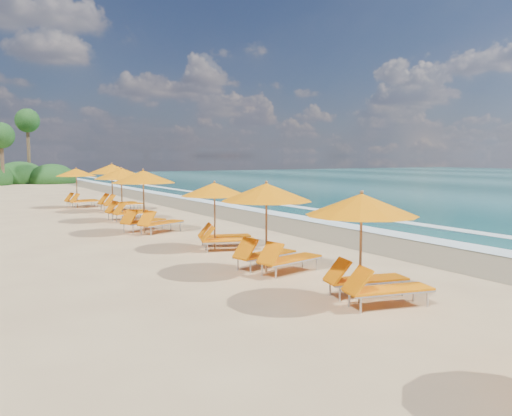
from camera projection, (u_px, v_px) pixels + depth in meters
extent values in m
plane|color=tan|center=(256.00, 243.00, 17.81)|extent=(160.00, 160.00, 0.00)
cube|color=olive|center=(346.00, 234.00, 19.85)|extent=(4.00, 160.00, 0.01)
cube|color=white|center=(376.00, 230.00, 20.61)|extent=(1.20, 160.00, 0.01)
cube|color=white|center=(428.00, 225.00, 22.14)|extent=(0.80, 160.00, 0.01)
cylinder|color=olive|center=(361.00, 249.00, 10.45)|extent=(0.05, 0.05, 2.18)
cone|color=orange|center=(362.00, 204.00, 10.36)|extent=(2.70, 2.70, 0.44)
sphere|color=olive|center=(362.00, 192.00, 10.34)|extent=(0.08, 0.08, 0.08)
cylinder|color=olive|center=(266.00, 229.00, 13.17)|extent=(0.06, 0.06, 2.24)
cone|color=orange|center=(266.00, 192.00, 13.08)|extent=(2.74, 2.74, 0.45)
sphere|color=olive|center=(266.00, 182.00, 13.06)|extent=(0.08, 0.08, 0.08)
cylinder|color=olive|center=(215.00, 216.00, 16.59)|extent=(0.05, 0.05, 2.09)
cone|color=orange|center=(215.00, 189.00, 16.50)|extent=(2.71, 2.71, 0.42)
sphere|color=olive|center=(214.00, 182.00, 16.48)|extent=(0.07, 0.07, 0.07)
cylinder|color=olive|center=(144.00, 202.00, 19.98)|extent=(0.06, 0.06, 2.37)
cone|color=orange|center=(143.00, 177.00, 19.88)|extent=(3.23, 3.23, 0.48)
sphere|color=olive|center=(143.00, 170.00, 19.86)|extent=(0.08, 0.08, 0.08)
cylinder|color=olive|center=(122.00, 195.00, 23.76)|extent=(0.06, 0.06, 2.36)
cone|color=orange|center=(121.00, 174.00, 23.66)|extent=(2.66, 2.66, 0.47)
sphere|color=olive|center=(121.00, 168.00, 23.63)|extent=(0.08, 0.08, 0.08)
cylinder|color=olive|center=(112.00, 188.00, 27.87)|extent=(0.06, 0.06, 2.49)
cone|color=orange|center=(112.00, 169.00, 27.77)|extent=(2.70, 2.70, 0.50)
sphere|color=olive|center=(112.00, 164.00, 27.74)|extent=(0.09, 0.09, 0.09)
cylinder|color=olive|center=(77.00, 188.00, 30.03)|extent=(0.06, 0.06, 2.21)
cone|color=orange|center=(76.00, 172.00, 29.94)|extent=(2.60, 2.60, 0.44)
sphere|color=olive|center=(76.00, 168.00, 29.91)|extent=(0.08, 0.08, 0.08)
ellipsoid|color=#163D14|center=(20.00, 178.00, 56.93)|extent=(5.60, 5.60, 3.64)
ellipsoid|color=#163D14|center=(52.00, 179.00, 56.75)|extent=(5.00, 5.00, 3.25)
cylinder|color=brown|center=(2.00, 161.00, 52.30)|extent=(0.36, 0.36, 5.00)
sphere|color=#163D14|center=(1.00, 135.00, 52.05)|extent=(2.60, 2.60, 2.60)
cylinder|color=brown|center=(29.00, 152.00, 57.16)|extent=(0.36, 0.36, 6.80)
sphere|color=#163D14|center=(27.00, 121.00, 56.82)|extent=(2.60, 2.60, 2.60)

